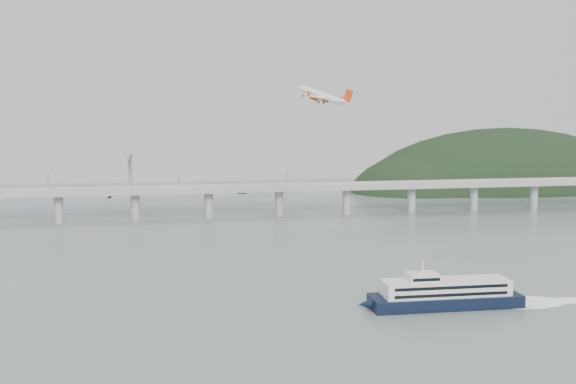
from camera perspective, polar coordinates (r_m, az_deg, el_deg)
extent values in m
plane|color=slate|center=(241.49, 2.39, -10.13)|extent=(900.00, 900.00, 0.00)
cube|color=#989895|center=(431.02, -3.47, 0.25)|extent=(800.00, 22.00, 2.20)
cube|color=#989895|center=(420.43, -3.30, 0.36)|extent=(800.00, 0.60, 1.80)
cube|color=#989895|center=(441.14, -3.64, 0.67)|extent=(800.00, 0.60, 1.80)
cylinder|color=#989895|center=(436.54, -20.66, -1.50)|extent=(6.00, 6.00, 21.00)
cylinder|color=#989895|center=(430.34, -14.10, -1.37)|extent=(6.00, 6.00, 21.00)
cylinder|color=#989895|center=(429.89, -7.43, -1.22)|extent=(6.00, 6.00, 21.00)
cylinder|color=#989895|center=(435.23, -0.84, -1.06)|extent=(6.00, 6.00, 21.00)
cylinder|color=#989895|center=(446.14, 5.50, -0.89)|extent=(6.00, 6.00, 21.00)
cylinder|color=#989895|center=(462.23, 11.48, -0.72)|extent=(6.00, 6.00, 21.00)
cylinder|color=#989895|center=(482.98, 16.99, -0.56)|extent=(6.00, 6.00, 21.00)
cylinder|color=#989895|center=(507.83, 22.01, -0.40)|extent=(6.00, 6.00, 21.00)
ellipsoid|color=black|center=(647.34, 19.51, -1.22)|extent=(320.00, 150.00, 156.00)
ellipsoid|color=black|center=(595.83, 12.06, -1.08)|extent=(140.00, 110.00, 96.00)
cube|color=gray|center=(509.13, -21.46, -0.98)|extent=(95.67, 20.15, 8.00)
cube|color=gray|center=(510.06, -22.55, -0.11)|extent=(33.90, 15.02, 8.00)
cylinder|color=gray|center=(507.25, -21.54, 0.81)|extent=(1.60, 1.60, 14.00)
cube|color=gray|center=(494.50, -10.13, -0.82)|extent=(110.55, 21.43, 8.00)
cube|color=gray|center=(493.56, -11.43, 0.07)|extent=(39.01, 16.73, 8.00)
cylinder|color=gray|center=(492.56, -10.17, 1.02)|extent=(1.60, 1.60, 14.00)
cube|color=gray|center=(512.58, -0.03, -0.43)|extent=(85.00, 13.60, 8.00)
cube|color=gray|center=(510.13, -0.96, 0.44)|extent=(29.75, 11.90, 8.00)
cylinder|color=gray|center=(510.71, -0.03, 1.35)|extent=(1.60, 1.60, 14.00)
cube|color=gray|center=(528.80, -14.53, 1.32)|extent=(3.00, 3.00, 40.00)
cube|color=gray|center=(517.40, -14.67, 3.19)|extent=(3.00, 28.00, 3.00)
cube|color=black|center=(241.15, 14.49, -9.81)|extent=(57.87, 15.66, 4.60)
cone|color=black|center=(231.14, 7.28, -10.38)|extent=(5.89, 4.78, 4.60)
cube|color=silver|center=(239.72, 14.53, -8.63)|extent=(48.61, 13.06, 5.74)
cube|color=black|center=(234.20, 15.10, -8.64)|extent=(43.64, 1.61, 1.15)
cube|color=black|center=(234.95, 15.08, -9.29)|extent=(43.64, 1.61, 1.15)
cube|color=black|center=(244.47, 14.01, -7.94)|extent=(43.64, 1.61, 1.15)
cube|color=black|center=(245.19, 13.99, -8.56)|extent=(43.64, 1.61, 1.15)
cube|color=silver|center=(235.20, 12.49, -7.77)|extent=(11.75, 8.41, 2.99)
cube|color=black|center=(231.53, 12.85, -8.02)|extent=(10.34, 0.48, 1.15)
cylinder|color=silver|center=(234.29, 12.51, -6.90)|extent=(0.59, 0.59, 4.60)
ellipsoid|color=white|center=(255.75, 21.23, -9.62)|extent=(33.61, 17.62, 0.23)
ellipsoid|color=white|center=(263.92, 24.30, -9.25)|extent=(25.07, 9.08, 0.23)
cylinder|color=white|center=(337.60, 3.17, 9.03)|extent=(20.11, 23.42, 11.74)
cone|color=white|center=(346.43, 1.08, 9.78)|extent=(5.83, 5.96, 4.62)
cone|color=white|center=(328.99, 5.45, 8.29)|extent=(6.57, 6.60, 4.92)
cube|color=white|center=(337.16, 3.25, 8.83)|extent=(27.60, 26.49, 3.48)
cube|color=white|center=(329.43, 5.34, 8.46)|extent=(10.68, 10.37, 1.77)
cube|color=red|center=(328.64, 5.65, 8.94)|extent=(4.65, 4.55, 7.45)
cylinder|color=red|center=(342.63, 3.49, 8.61)|extent=(4.71, 5.00, 3.44)
cylinder|color=black|center=(343.74, 3.21, 8.71)|extent=(2.36, 2.13, 2.27)
cube|color=white|center=(342.53, 3.54, 8.76)|extent=(2.05, 2.12, 1.88)
cylinder|color=red|center=(333.60, 2.47, 8.75)|extent=(4.71, 5.00, 3.44)
cylinder|color=black|center=(334.75, 2.19, 8.85)|extent=(2.36, 2.13, 2.27)
cube|color=white|center=(333.50, 2.52, 8.91)|extent=(2.05, 2.12, 1.88)
cylinder|color=black|center=(339.48, 3.41, 8.51)|extent=(1.06, 0.93, 2.38)
cylinder|color=black|center=(339.59, 3.35, 8.33)|extent=(1.25, 1.24, 1.38)
cylinder|color=black|center=(335.20, 2.93, 8.57)|extent=(1.06, 0.93, 2.38)
cylinder|color=black|center=(335.32, 2.87, 8.39)|extent=(1.25, 1.24, 1.38)
cylinder|color=black|center=(344.44, 1.47, 9.16)|extent=(1.06, 0.93, 2.38)
cylinder|color=black|center=(344.55, 1.42, 8.99)|extent=(1.25, 1.24, 1.38)
cube|color=red|center=(350.14, 5.08, 8.70)|extent=(1.73, 1.69, 2.74)
cube|color=red|center=(322.08, 1.95, 9.15)|extent=(1.73, 1.69, 2.74)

